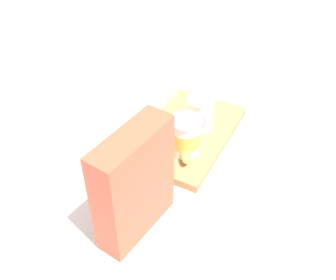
{
  "coord_description": "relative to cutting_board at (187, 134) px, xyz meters",
  "views": [
    {
      "loc": [
        0.74,
        0.33,
        0.69
      ],
      "look_at": [
        0.1,
        0.0,
        0.07
      ],
      "focal_mm": 43.89,
      "sensor_mm": 36.0,
      "label": 1
    }
  ],
  "objects": [
    {
      "name": "ground_plane",
      "position": [
        0.0,
        0.0,
        -0.01
      ],
      "size": [
        2.4,
        2.4,
        0.0
      ],
      "primitive_type": "plane",
      "color": "silver"
    },
    {
      "name": "yogurt_cup_back",
      "position": [
        0.07,
        0.03,
        0.06
      ],
      "size": [
        0.07,
        0.07,
        0.1
      ],
      "color": "white",
      "rests_on": "cutting_board"
    },
    {
      "name": "banana_bunch",
      "position": [
        0.04,
        -0.02,
        0.03
      ],
      "size": [
        0.18,
        0.2,
        0.04
      ],
      "color": "#EBCC4B",
      "rests_on": "cutting_board"
    },
    {
      "name": "cereal_box",
      "position": [
        0.3,
        0.03,
        0.11
      ],
      "size": [
        0.19,
        0.08,
        0.24
      ],
      "primitive_type": "cube",
      "rotation": [
        0.0,
        0.0,
        -0.13
      ],
      "color": "#D85138",
      "rests_on": "ground_plane"
    },
    {
      "name": "cutting_board",
      "position": [
        0.0,
        0.0,
        0.0
      ],
      "size": [
        0.33,
        0.21,
        0.02
      ],
      "primitive_type": "cube",
      "color": "#A37A4C",
      "rests_on": "ground_plane"
    },
    {
      "name": "yogurt_cup_front",
      "position": [
        -0.03,
        0.02,
        0.06
      ],
      "size": [
        0.07,
        0.07,
        0.09
      ],
      "color": "white",
      "rests_on": "cutting_board"
    }
  ]
}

